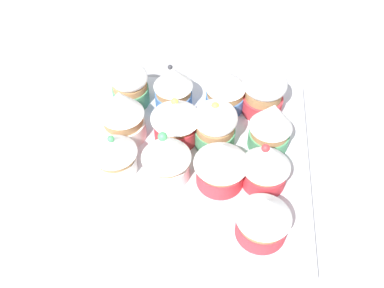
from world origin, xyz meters
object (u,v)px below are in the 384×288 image
object	(u,v)px
baking_tray	(192,161)
cupcake_8	(266,164)
cupcake_2	(173,88)
cupcake_11	(114,153)
cupcake_4	(271,125)
napkin	(372,226)
cupcake_5	(215,125)
cupcake_12	(264,216)
cupcake_9	(221,162)
cupcake_10	(166,156)
cupcake_0	(264,92)
cupcake_7	(122,114)
cupcake_3	(130,85)
cupcake_1	(226,90)
cupcake_6	(176,120)

from	to	relation	value
baking_tray	cupcake_8	distance (cm)	10.63
cupcake_2	cupcake_11	size ratio (longest dim) A/B	1.10
cupcake_4	napkin	distance (cm)	17.34
cupcake_2	cupcake_5	world-z (taller)	same
baking_tray	cupcake_12	world-z (taller)	cupcake_12
cupcake_2	cupcake_9	size ratio (longest dim) A/B	1.02
cupcake_10	baking_tray	bearing A→B (deg)	-134.24
cupcake_0	cupcake_7	xyz separation A→B (cm)	(18.69, 6.69, 0.49)
cupcake_8	cupcake_10	distance (cm)	12.23
cupcake_3	cupcake_8	distance (cm)	23.00
cupcake_5	cupcake_8	world-z (taller)	cupcake_5
baking_tray	cupcake_2	bearing A→B (deg)	-69.35
cupcake_1	cupcake_12	distance (cm)	20.92
cupcake_12	napkin	size ratio (longest dim) A/B	0.44
napkin	cupcake_10	bearing A→B (deg)	-9.95
cupcake_5	cupcake_7	size ratio (longest dim) A/B	0.92
cupcake_2	cupcake_9	bearing A→B (deg)	120.31
cupcake_1	cupcake_6	size ratio (longest dim) A/B	0.95
cupcake_6	cupcake_8	distance (cm)	13.42
cupcake_9	cupcake_12	world-z (taller)	cupcake_9
baking_tray	cupcake_7	world-z (taller)	cupcake_7
cupcake_1	cupcake_11	bearing A→B (deg)	43.92
cupcake_3	cupcake_4	world-z (taller)	cupcake_4
cupcake_8	cupcake_0	bearing A→B (deg)	-89.01
baking_tray	cupcake_3	world-z (taller)	cupcake_3
cupcake_4	napkin	size ratio (longest dim) A/B	0.49
cupcake_6	cupcake_9	size ratio (longest dim) A/B	0.98
cupcake_0	baking_tray	bearing A→B (deg)	47.53
cupcake_8	cupcake_6	bearing A→B (deg)	-28.22
cupcake_3	cupcake_5	distance (cm)	14.40
cupcake_8	cupcake_10	size ratio (longest dim) A/B	0.91
cupcake_4	cupcake_5	bearing A→B (deg)	3.77
baking_tray	cupcake_0	bearing A→B (deg)	-132.47
cupcake_2	cupcake_1	bearing A→B (deg)	-175.45
cupcake_9	cupcake_0	bearing A→B (deg)	-111.65
cupcake_1	cupcake_7	size ratio (longest dim) A/B	0.83
cupcake_11	cupcake_1	bearing A→B (deg)	-136.08
cupcake_7	cupcake_9	distance (cm)	14.95
cupcake_1	cupcake_7	world-z (taller)	cupcake_7
baking_tray	cupcake_4	world-z (taller)	cupcake_4
cupcake_7	cupcake_10	bearing A→B (deg)	137.03
cupcake_8	cupcake_5	bearing A→B (deg)	-41.42
cupcake_7	cupcake_9	xyz separation A→B (cm)	(-13.45, 6.51, -0.25)
cupcake_10	cupcake_12	distance (cm)	13.92
cupcake_8	cupcake_9	xyz separation A→B (cm)	(5.46, 0.42, 0.18)
cupcake_5	cupcake_10	distance (cm)	8.21
cupcake_6	napkin	size ratio (longest dim) A/B	0.46
cupcake_4	cupcake_8	world-z (taller)	cupcake_4
baking_tray	cupcake_6	bearing A→B (deg)	-54.72
cupcake_7	cupcake_9	world-z (taller)	cupcake_7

